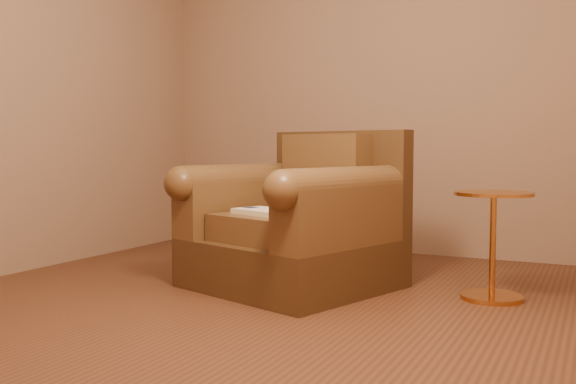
% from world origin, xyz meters
% --- Properties ---
extents(floor, '(4.00, 4.00, 0.00)m').
position_xyz_m(floor, '(0.00, 0.00, 0.00)').
color(floor, brown).
rests_on(floor, ground).
extents(armchair, '(1.34, 1.30, 0.97)m').
position_xyz_m(armchair, '(-0.10, 0.49, 0.37)').
color(armchair, '#442C16').
rests_on(armchair, floor).
extents(teddy_bear, '(0.19, 0.21, 0.26)m').
position_xyz_m(teddy_bear, '(-0.05, 0.57, 0.56)').
color(teddy_bear, beige).
rests_on(teddy_bear, armchair).
extents(guidebook, '(0.45, 0.36, 0.03)m').
position_xyz_m(guidebook, '(-0.20, 0.28, 0.48)').
color(guidebook, beige).
rests_on(guidebook, armchair).
extents(side_table, '(0.44, 0.44, 0.61)m').
position_xyz_m(side_table, '(1.05, 0.65, 0.33)').
color(side_table, '#CF8538').
rests_on(side_table, floor).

